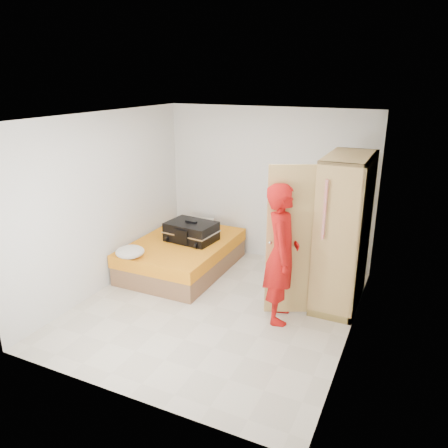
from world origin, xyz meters
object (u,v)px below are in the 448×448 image
at_px(wardrobe, 339,236).
at_px(round_cushion, 130,252).
at_px(bed, 183,255).
at_px(person, 281,254).
at_px(suitcase, 191,232).

height_order(wardrobe, round_cushion, wardrobe).
relative_size(bed, round_cushion, 4.71).
relative_size(wardrobe, person, 1.14).
bearing_deg(person, wardrobe, -52.29).
height_order(person, suitcase, person).
xyz_separation_m(person, round_cushion, (-2.30, -0.10, -0.34)).
relative_size(wardrobe, suitcase, 2.51).
bearing_deg(suitcase, bed, -134.96).
distance_m(person, suitcase, 2.04).
bearing_deg(person, round_cushion, 77.58).
bearing_deg(bed, round_cushion, -112.44).
xyz_separation_m(bed, round_cushion, (-0.37, -0.90, 0.33)).
distance_m(wardrobe, round_cushion, 3.02).
xyz_separation_m(wardrobe, person, (-0.57, -0.75, -0.08)).
bearing_deg(round_cushion, bed, 67.56).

